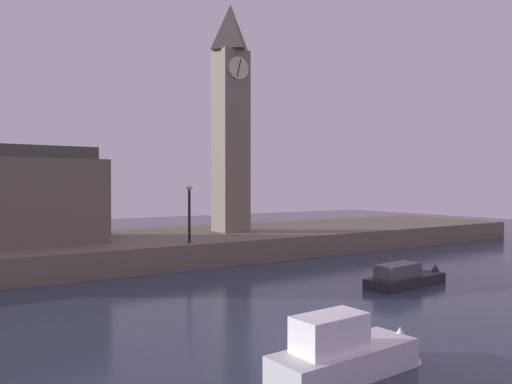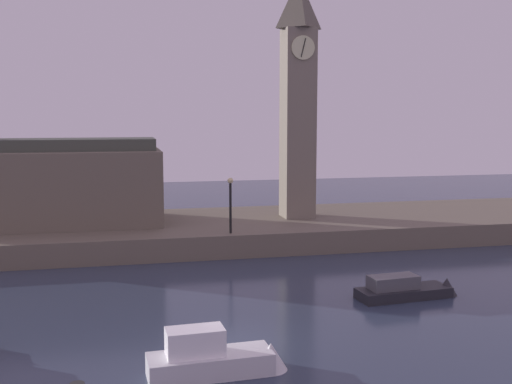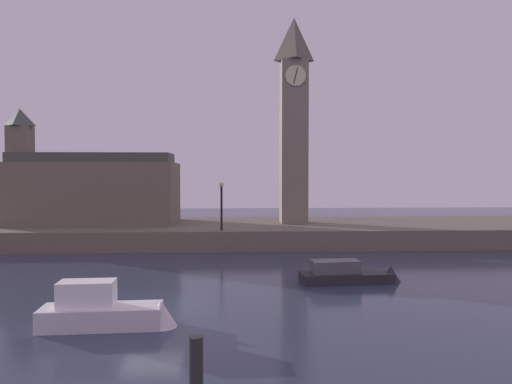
# 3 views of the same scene
# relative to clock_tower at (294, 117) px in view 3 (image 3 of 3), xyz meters

# --- Properties ---
(ground_plane) EXTENTS (120.00, 120.00, 0.00)m
(ground_plane) POSITION_rel_clock_tower_xyz_m (-8.50, -20.12, -10.40)
(ground_plane) COLOR #2D384C
(far_embankment) EXTENTS (70.00, 12.00, 1.50)m
(far_embankment) POSITION_rel_clock_tower_xyz_m (-8.50, -0.12, -9.65)
(far_embankment) COLOR #6B6051
(far_embankment) RESTS_ON ground
(clock_tower) EXTENTS (2.42, 2.46, 17.20)m
(clock_tower) POSITION_rel_clock_tower_xyz_m (0.00, 0.00, 0.00)
(clock_tower) COLOR slate
(clock_tower) RESTS_ON far_embankment
(parliament_hall) EXTENTS (13.83, 6.69, 9.57)m
(parliament_hall) POSITION_rel_clock_tower_xyz_m (-17.16, 0.58, -6.00)
(parliament_hall) COLOR #6B6051
(parliament_hall) RESTS_ON far_embankment
(streetlamp) EXTENTS (0.36, 0.36, 3.55)m
(streetlamp) POSITION_rel_clock_tower_xyz_m (-5.95, -5.22, -6.66)
(streetlamp) COLOR black
(streetlamp) RESTS_ON far_embankment
(mooring_post_right) EXTENTS (0.36, 0.36, 1.71)m
(mooring_post_right) POSITION_rel_clock_tower_xyz_m (-5.95, -29.13, -9.55)
(mooring_post_right) COLOR #2A2A2A
(mooring_post_right) RESTS_ON ground
(boat_barge_dark) EXTENTS (5.53, 2.00, 1.46)m
(boat_barge_dark) POSITION_rel_clock_tower_xyz_m (1.35, -15.98, -10.01)
(boat_barge_dark) COLOR #232328
(boat_barge_dark) RESTS_ON ground
(boat_ferry_white) EXTENTS (5.05, 1.69, 1.82)m
(boat_ferry_white) POSITION_rel_clock_tower_xyz_m (-9.52, -22.91, -9.81)
(boat_ferry_white) COLOR silver
(boat_ferry_white) RESTS_ON ground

